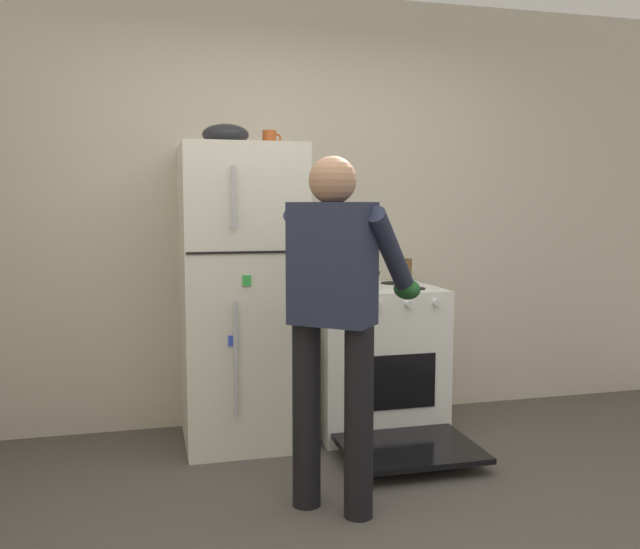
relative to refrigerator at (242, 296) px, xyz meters
The scene contains 8 objects.
kitchen_wall_back 0.72m from the refrigerator, 45.88° to the left, with size 6.00×0.10×2.70m, color beige.
refrigerator is the anchor object (origin of this frame).
stove_range 0.92m from the refrigerator, ahead, with size 0.76×1.21×0.89m.
person_cook 1.06m from the refrigerator, 74.30° to the right, with size 0.69×0.73×1.60m.
red_pot 0.66m from the refrigerator, ahead, with size 0.34×0.24×0.10m.
coffee_mug 0.93m from the refrigerator, 15.40° to the left, with size 0.11×0.08×0.10m.
pepper_mill 1.14m from the refrigerator, 10.16° to the left, with size 0.05×0.05×0.15m, color brown.
mixing_bowl 0.93m from the refrigerator, behind, with size 0.26×0.26×0.12m, color black.
Camera 1 is at (-0.90, -2.33, 1.39)m, focal length 37.99 mm.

